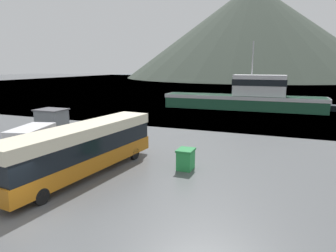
{
  "coord_description": "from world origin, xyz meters",
  "views": [
    {
      "loc": [
        10.39,
        -9.62,
        7.21
      ],
      "look_at": [
        1.09,
        14.29,
        2.0
      ],
      "focal_mm": 32.0,
      "sensor_mm": 36.0,
      "label": 1
    }
  ],
  "objects_px": {
    "delivery_van": "(36,141)",
    "fishing_boat": "(246,97)",
    "tour_bus": "(84,147)",
    "small_boat": "(326,107)",
    "dock_kiosk": "(52,121)",
    "storage_bin": "(186,159)"
  },
  "relations": [
    {
      "from": "delivery_van",
      "to": "fishing_boat",
      "type": "bearing_deg",
      "value": 55.23
    },
    {
      "from": "dock_kiosk",
      "to": "small_boat",
      "type": "xyz_separation_m",
      "value": [
        29.68,
        29.78,
        -0.86
      ]
    },
    {
      "from": "tour_bus",
      "to": "fishing_boat",
      "type": "height_order",
      "value": "fishing_boat"
    },
    {
      "from": "tour_bus",
      "to": "small_boat",
      "type": "distance_m",
      "value": 43.28
    },
    {
      "from": "dock_kiosk",
      "to": "delivery_van",
      "type": "bearing_deg",
      "value": -55.6
    },
    {
      "from": "tour_bus",
      "to": "small_boat",
      "type": "relative_size",
      "value": 1.55
    },
    {
      "from": "storage_bin",
      "to": "delivery_van",
      "type": "bearing_deg",
      "value": -172.47
    },
    {
      "from": "dock_kiosk",
      "to": "storage_bin",
      "type": "bearing_deg",
      "value": -18.78
    },
    {
      "from": "fishing_boat",
      "to": "small_boat",
      "type": "xyz_separation_m",
      "value": [
        12.34,
        3.97,
        -1.59
      ]
    },
    {
      "from": "fishing_boat",
      "to": "dock_kiosk",
      "type": "distance_m",
      "value": 31.1
    },
    {
      "from": "fishing_boat",
      "to": "storage_bin",
      "type": "bearing_deg",
      "value": 178.16
    },
    {
      "from": "tour_bus",
      "to": "storage_bin",
      "type": "bearing_deg",
      "value": 36.46
    },
    {
      "from": "fishing_boat",
      "to": "small_boat",
      "type": "relative_size",
      "value": 3.17
    },
    {
      "from": "storage_bin",
      "to": "small_boat",
      "type": "xyz_separation_m",
      "value": [
        12.66,
        35.56,
        -0.28
      ]
    },
    {
      "from": "fishing_boat",
      "to": "tour_bus",
      "type": "bearing_deg",
      "value": 168.57
    },
    {
      "from": "fishing_boat",
      "to": "dock_kiosk",
      "type": "bearing_deg",
      "value": 144.84
    },
    {
      "from": "tour_bus",
      "to": "dock_kiosk",
      "type": "distance_m",
      "value": 14.43
    },
    {
      "from": "storage_bin",
      "to": "small_boat",
      "type": "distance_m",
      "value": 37.75
    },
    {
      "from": "dock_kiosk",
      "to": "small_boat",
      "type": "relative_size",
      "value": 0.37
    },
    {
      "from": "tour_bus",
      "to": "delivery_van",
      "type": "relative_size",
      "value": 2.07
    },
    {
      "from": "delivery_van",
      "to": "dock_kiosk",
      "type": "height_order",
      "value": "dock_kiosk"
    },
    {
      "from": "small_boat",
      "to": "tour_bus",
      "type": "bearing_deg",
      "value": -2.87
    }
  ]
}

